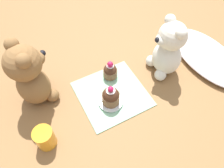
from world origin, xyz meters
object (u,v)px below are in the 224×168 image
Objects in this scene: cupcake_near_tan_bear at (111,96)px; juice_glass at (45,138)px; cupcake_near_cream_bear at (110,71)px; teddy_bear_cream at (168,50)px; saucer_plate at (111,101)px; teddy_bear_tan at (30,75)px.

cupcake_near_tan_bear reaches higher than juice_glass.
juice_glass is (0.13, -0.27, 0.00)m from cupcake_near_cream_bear.
saucer_plate is at bearing -72.55° from teddy_bear_cream.
teddy_bear_cream reaches higher than juice_glass.
teddy_bear_cream is 0.25m from saucer_plate.
teddy_bear_cream is 0.46m from juice_glass.
juice_glass is at bearing -73.18° from teddy_bear_cream.
saucer_plate is 1.02× the size of cupcake_near_tan_bear.
cupcake_near_cream_bear is 0.89× the size of saucer_plate.
cupcake_near_tan_bear reaches higher than saucer_plate.
teddy_bear_tan is at bearing -124.48° from cupcake_near_tan_bear.
teddy_bear_cream reaches higher than cupcake_near_tan_bear.
saucer_plate is 1.15× the size of juice_glass.
teddy_bear_cream is 0.92× the size of teddy_bear_tan.
teddy_bear_cream is at bearing 99.29° from cupcake_near_tan_bear.
teddy_bear_cream is 2.70× the size of saucer_plate.
cupcake_near_cream_bear is at bearing 153.14° from cupcake_near_tan_bear.
juice_glass is (0.03, -0.22, -0.01)m from cupcake_near_tan_bear.
teddy_bear_cream is 3.11× the size of juice_glass.
teddy_bear_cream is at bearing 98.66° from juice_glass.
teddy_bear_tan is 2.92× the size of saucer_plate.
teddy_bear_tan reaches higher than cupcake_near_cream_bear.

